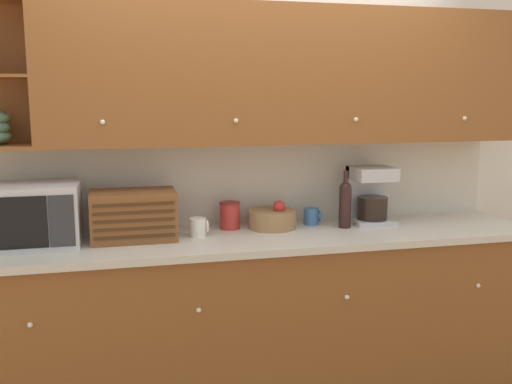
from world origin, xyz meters
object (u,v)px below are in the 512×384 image
mug (312,216)px  coffee_maker (370,195)px  storage_canister (230,215)px  wine_bottle (345,202)px  fruit_basket (272,218)px  mug_blue_second (198,227)px  microwave (25,216)px  bread_box (134,215)px

mug → coffee_maker: coffee_maker is taller
storage_canister → wine_bottle: bearing=-11.1°
fruit_basket → wine_bottle: 0.44m
mug_blue_second → storage_canister: (0.21, 0.14, 0.03)m
microwave → coffee_maker: 1.99m
storage_canister → bread_box: bearing=-166.9°
storage_canister → coffee_maker: coffee_maker is taller
microwave → bread_box: microwave is taller
bread_box → mug_blue_second: bread_box is taller
mug_blue_second → coffee_maker: 1.09m
microwave → mug: 1.63m
wine_bottle → bread_box: bearing=179.9°
wine_bottle → coffee_maker: bearing=23.8°
mug_blue_second → mug: size_ratio=1.02×
storage_canister → coffee_maker: size_ratio=0.46×
fruit_basket → wine_bottle: (0.42, -0.09, 0.09)m
wine_bottle → mug: bearing=143.0°
mug → coffee_maker: (0.36, -0.04, 0.12)m
microwave → bread_box: bearing=1.4°
wine_bottle → coffee_maker: 0.22m
mug_blue_second → fruit_basket: 0.47m
storage_canister → mug_blue_second: bearing=-145.5°
coffee_maker → mug_blue_second: bearing=-174.8°
bread_box → mug_blue_second: 0.36m
bread_box → mug: (1.07, 0.12, -0.08)m
storage_canister → mug: bearing=-0.9°
mug_blue_second → storage_canister: storage_canister is taller
bread_box → microwave: bearing=-178.6°
microwave → coffee_maker: (1.99, 0.10, 0.01)m
mug → coffee_maker: size_ratio=0.30×
microwave → coffee_maker: coffee_maker is taller
coffee_maker → storage_canister: bearing=177.1°
mug_blue_second → wine_bottle: bearing=0.7°
coffee_maker → microwave: bearing=-177.1°
fruit_basket → microwave: bearing=-175.9°
bread_box → wine_bottle: size_ratio=1.34×
mug_blue_second → wine_bottle: size_ratio=0.31×
bread_box → coffee_maker: coffee_maker is taller
storage_canister → microwave: bearing=-172.6°
bread_box → storage_canister: size_ratio=2.85×
microwave → mug_blue_second: (0.90, 0.00, -0.11)m
mug_blue_second → wine_bottle: 0.89m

